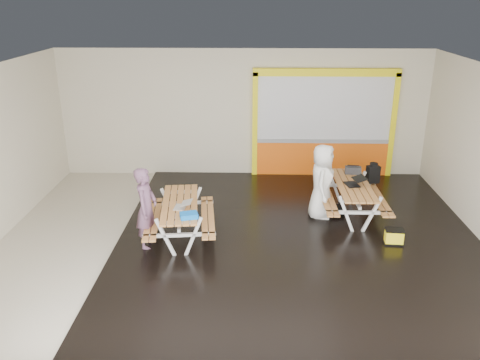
{
  "coord_description": "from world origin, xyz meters",
  "views": [
    {
      "loc": [
        0.26,
        -9.18,
        4.83
      ],
      "look_at": [
        0.0,
        0.9,
        1.0
      ],
      "focal_mm": 36.78,
      "sensor_mm": 36.0,
      "label": 1
    }
  ],
  "objects_px": {
    "backpack": "(373,173)",
    "dark_case": "(334,210)",
    "person_left": "(146,208)",
    "laptop_right": "(355,182)",
    "picnic_table_left": "(180,211)",
    "toolbox": "(353,170)",
    "blue_pouch": "(189,215)",
    "fluke_bag": "(394,237)",
    "picnic_table_right": "(353,192)",
    "laptop_left": "(182,205)",
    "person_right": "(322,182)"
  },
  "relations": [
    {
      "from": "blue_pouch",
      "to": "laptop_left",
      "type": "bearing_deg",
      "value": 111.92
    },
    {
      "from": "laptop_left",
      "to": "laptop_right",
      "type": "relative_size",
      "value": 0.75
    },
    {
      "from": "person_left",
      "to": "toolbox",
      "type": "height_order",
      "value": "person_left"
    },
    {
      "from": "person_right",
      "to": "person_left",
      "type": "bearing_deg",
      "value": 123.71
    },
    {
      "from": "laptop_right",
      "to": "person_left",
      "type": "bearing_deg",
      "value": -161.44
    },
    {
      "from": "person_right",
      "to": "backpack",
      "type": "relative_size",
      "value": 3.48
    },
    {
      "from": "person_right",
      "to": "dark_case",
      "type": "bearing_deg",
      "value": -57.26
    },
    {
      "from": "person_left",
      "to": "laptop_right",
      "type": "xyz_separation_m",
      "value": [
        4.38,
        1.47,
        0.03
      ]
    },
    {
      "from": "picnic_table_right",
      "to": "blue_pouch",
      "type": "distance_m",
      "value": 3.95
    },
    {
      "from": "picnic_table_right",
      "to": "toolbox",
      "type": "relative_size",
      "value": 5.35
    },
    {
      "from": "laptop_right",
      "to": "toolbox",
      "type": "relative_size",
      "value": 1.27
    },
    {
      "from": "toolbox",
      "to": "fluke_bag",
      "type": "xyz_separation_m",
      "value": [
        0.5,
        -2.03,
        -0.71
      ]
    },
    {
      "from": "blue_pouch",
      "to": "toolbox",
      "type": "height_order",
      "value": "toolbox"
    },
    {
      "from": "fluke_bag",
      "to": "person_right",
      "type": "bearing_deg",
      "value": 134.72
    },
    {
      "from": "laptop_left",
      "to": "blue_pouch",
      "type": "height_order",
      "value": "laptop_left"
    },
    {
      "from": "laptop_left",
      "to": "blue_pouch",
      "type": "bearing_deg",
      "value": -68.08
    },
    {
      "from": "person_left",
      "to": "laptop_left",
      "type": "bearing_deg",
      "value": -71.65
    },
    {
      "from": "blue_pouch",
      "to": "person_right",
      "type": "bearing_deg",
      "value": 33.47
    },
    {
      "from": "backpack",
      "to": "dark_case",
      "type": "distance_m",
      "value": 1.44
    },
    {
      "from": "person_left",
      "to": "fluke_bag",
      "type": "height_order",
      "value": "person_left"
    },
    {
      "from": "laptop_right",
      "to": "dark_case",
      "type": "relative_size",
      "value": 1.25
    },
    {
      "from": "fluke_bag",
      "to": "picnic_table_right",
      "type": "bearing_deg",
      "value": 114.59
    },
    {
      "from": "dark_case",
      "to": "picnic_table_left",
      "type": "bearing_deg",
      "value": -159.52
    },
    {
      "from": "picnic_table_right",
      "to": "blue_pouch",
      "type": "height_order",
      "value": "blue_pouch"
    },
    {
      "from": "laptop_right",
      "to": "fluke_bag",
      "type": "relative_size",
      "value": 1.27
    },
    {
      "from": "picnic_table_right",
      "to": "fluke_bag",
      "type": "distance_m",
      "value": 1.54
    },
    {
      "from": "backpack",
      "to": "dark_case",
      "type": "xyz_separation_m",
      "value": [
        -1.01,
        -0.81,
        -0.63
      ]
    },
    {
      "from": "person_left",
      "to": "backpack",
      "type": "distance_m",
      "value": 5.59
    },
    {
      "from": "picnic_table_left",
      "to": "dark_case",
      "type": "relative_size",
      "value": 5.53
    },
    {
      "from": "picnic_table_right",
      "to": "laptop_left",
      "type": "relative_size",
      "value": 5.6
    },
    {
      "from": "blue_pouch",
      "to": "dark_case",
      "type": "bearing_deg",
      "value": 32.26
    },
    {
      "from": "laptop_left",
      "to": "toolbox",
      "type": "relative_size",
      "value": 0.96
    },
    {
      "from": "laptop_left",
      "to": "fluke_bag",
      "type": "relative_size",
      "value": 0.95
    },
    {
      "from": "toolbox",
      "to": "person_left",
      "type": "bearing_deg",
      "value": -153.81
    },
    {
      "from": "blue_pouch",
      "to": "toolbox",
      "type": "relative_size",
      "value": 0.85
    },
    {
      "from": "picnic_table_right",
      "to": "backpack",
      "type": "xyz_separation_m",
      "value": [
        0.66,
        0.93,
        0.12
      ]
    },
    {
      "from": "picnic_table_left",
      "to": "fluke_bag",
      "type": "relative_size",
      "value": 5.61
    },
    {
      "from": "picnic_table_left",
      "to": "toolbox",
      "type": "xyz_separation_m",
      "value": [
        3.87,
        1.82,
        0.29
      ]
    },
    {
      "from": "picnic_table_right",
      "to": "person_right",
      "type": "xyz_separation_m",
      "value": [
        -0.71,
        -0.01,
        0.24
      ]
    },
    {
      "from": "picnic_table_left",
      "to": "laptop_left",
      "type": "bearing_deg",
      "value": -69.77
    },
    {
      "from": "person_left",
      "to": "backpack",
      "type": "xyz_separation_m",
      "value": [
        5.02,
        2.46,
        -0.1
      ]
    },
    {
      "from": "person_right",
      "to": "toolbox",
      "type": "distance_m",
      "value": 1.07
    },
    {
      "from": "fluke_bag",
      "to": "toolbox",
      "type": "bearing_deg",
      "value": 103.97
    },
    {
      "from": "picnic_table_left",
      "to": "blue_pouch",
      "type": "xyz_separation_m",
      "value": [
        0.27,
        -0.7,
        0.24
      ]
    },
    {
      "from": "backpack",
      "to": "fluke_bag",
      "type": "bearing_deg",
      "value": -91.01
    },
    {
      "from": "person_right",
      "to": "backpack",
      "type": "bearing_deg",
      "value": -44.08
    },
    {
      "from": "laptop_left",
      "to": "toolbox",
      "type": "distance_m",
      "value": 4.31
    },
    {
      "from": "blue_pouch",
      "to": "person_left",
      "type": "bearing_deg",
      "value": 160.03
    },
    {
      "from": "dark_case",
      "to": "picnic_table_right",
      "type": "bearing_deg",
      "value": -19.72
    },
    {
      "from": "laptop_right",
      "to": "picnic_table_right",
      "type": "bearing_deg",
      "value": 104.63
    }
  ]
}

